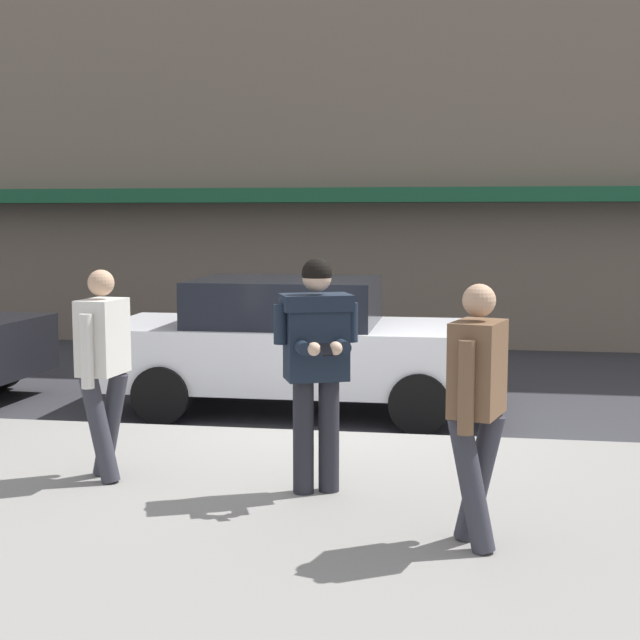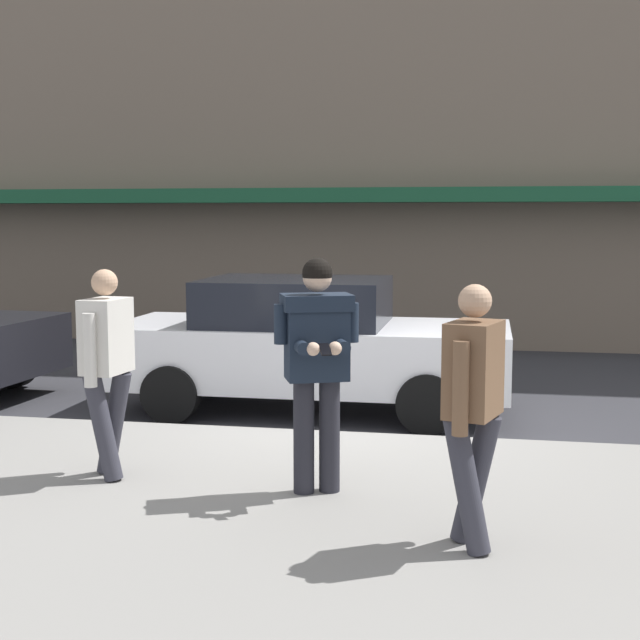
% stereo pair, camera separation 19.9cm
% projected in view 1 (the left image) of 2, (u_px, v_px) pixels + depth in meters
% --- Properties ---
extents(ground_plane, '(80.00, 80.00, 0.00)m').
position_uv_depth(ground_plane, '(339.00, 440.00, 9.01)').
color(ground_plane, '#333338').
extents(sidewalk, '(32.00, 5.30, 0.14)m').
position_uv_depth(sidewalk, '(429.00, 539.00, 6.05)').
color(sidewalk, gray).
rests_on(sidewalk, ground).
extents(curb_paint_line, '(28.00, 0.12, 0.01)m').
position_uv_depth(curb_paint_line, '(439.00, 442.00, 8.90)').
color(curb_paint_line, silver).
rests_on(curb_paint_line, ground).
extents(storefront_facade, '(28.00, 4.70, 11.09)m').
position_uv_depth(storefront_facade, '(455.00, 39.00, 16.54)').
color(storefront_facade, '#756656').
rests_on(storefront_facade, ground).
extents(parked_sedan_mid, '(4.51, 1.94, 1.54)m').
position_uv_depth(parked_sedan_mid, '(298.00, 344.00, 10.26)').
color(parked_sedan_mid, silver).
rests_on(parked_sedan_mid, ground).
extents(man_texting_on_phone, '(0.61, 0.65, 1.81)m').
position_uv_depth(man_texting_on_phone, '(316.00, 350.00, 6.73)').
color(man_texting_on_phone, '#23232B').
rests_on(man_texting_on_phone, sidewalk).
extents(pedestrian_in_light_coat, '(0.36, 0.60, 1.70)m').
position_uv_depth(pedestrian_in_light_coat, '(103.00, 361.00, 7.10)').
color(pedestrian_in_light_coat, '#33333D').
rests_on(pedestrian_in_light_coat, sidewalk).
extents(pedestrian_dark_coat, '(0.41, 0.58, 1.70)m').
position_uv_depth(pedestrian_dark_coat, '(477.00, 398.00, 5.63)').
color(pedestrian_dark_coat, '#33333D').
rests_on(pedestrian_dark_coat, sidewalk).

